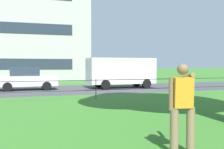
# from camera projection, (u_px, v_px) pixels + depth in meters

# --- Properties ---
(street_strip) EXTENTS (80.00, 7.98, 0.01)m
(street_strip) POSITION_uv_depth(u_px,v_px,m) (36.00, 90.00, 18.29)
(street_strip) COLOR #424247
(street_strip) RESTS_ON ground
(park_fence) EXTENTS (37.17, 0.04, 1.00)m
(park_fence) POSITION_uv_depth(u_px,v_px,m) (42.00, 87.00, 12.61)
(park_fence) COLOR #232328
(park_fence) RESTS_ON ground
(person_thrower) EXTENTS (0.64, 0.73, 1.72)m
(person_thrower) POSITION_uv_depth(u_px,v_px,m) (182.00, 105.00, 5.08)
(person_thrower) COLOR #846B4C
(person_thrower) RESTS_ON ground
(car_white_left) EXTENTS (4.04, 1.90, 1.54)m
(car_white_left) POSITION_uv_depth(u_px,v_px,m) (26.00, 79.00, 18.39)
(car_white_left) COLOR silver
(car_white_left) RESTS_ON ground
(panel_van_far_left) EXTENTS (5.02, 2.13, 2.24)m
(panel_van_far_left) POSITION_uv_depth(u_px,v_px,m) (121.00, 71.00, 20.20)
(panel_van_far_left) COLOR white
(panel_van_far_left) RESTS_ON ground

